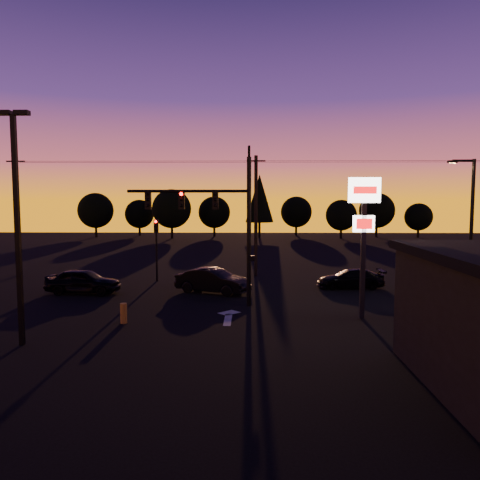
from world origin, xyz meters
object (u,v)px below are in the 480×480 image
object	(u,v)px
parking_lot_light	(17,212)
car_left	(83,281)
bollard	(124,313)
car_right	(351,279)
pylon_sign	(364,217)
secondary_signal	(156,241)
suv_parked	(475,318)
car_mid	(213,281)
traffic_signal_mast	(219,215)
streetlight	(470,223)

from	to	relation	value
parking_lot_light	car_left	xyz separation A→B (m)	(-1.17, 10.15, -4.51)
bollard	car_right	bearing A→B (deg)	35.71
bollard	pylon_sign	bearing A→B (deg)	6.01
secondary_signal	car_right	bearing A→B (deg)	-9.65
bollard	suv_parked	distance (m)	15.48
secondary_signal	car_mid	distance (m)	6.20
parking_lot_light	traffic_signal_mast	bearing A→B (deg)	43.37
bollard	car_mid	xyz separation A→B (m)	(3.60, 7.20, 0.29)
parking_lot_light	car_left	world-z (taller)	parking_lot_light
car_right	streetlight	bearing A→B (deg)	56.08
traffic_signal_mast	car_left	world-z (taller)	traffic_signal_mast
traffic_signal_mast	parking_lot_light	bearing A→B (deg)	-136.63
car_left	car_mid	xyz separation A→B (m)	(7.94, 0.35, -0.00)
streetlight	bollard	distance (m)	19.37
secondary_signal	car_mid	xyz separation A→B (m)	(4.27, -3.98, -2.10)
parking_lot_light	car_right	world-z (taller)	parking_lot_light
traffic_signal_mast	secondary_signal	world-z (taller)	traffic_signal_mast
secondary_signal	car_left	xyz separation A→B (m)	(-3.67, -4.33, -2.10)
car_mid	car_right	bearing A→B (deg)	-55.57
car_left	pylon_sign	bearing A→B (deg)	-105.37
secondary_signal	streetlight	xyz separation A→B (m)	(18.91, -5.99, 1.56)
traffic_signal_mast	suv_parked	bearing A→B (deg)	-25.99
traffic_signal_mast	car_mid	bearing A→B (deg)	100.17
car_mid	streetlight	bearing A→B (deg)	-74.56
traffic_signal_mast	streetlight	xyz separation A→B (m)	(14.01, 1.51, -0.52)
bollard	car_right	xyz separation A→B (m)	(12.45, 8.95, 0.15)
parking_lot_light	secondary_signal	bearing A→B (deg)	80.21
parking_lot_light	suv_parked	bearing A→B (deg)	4.80
bollard	car_mid	size ratio (longest dim) A/B	0.20
suv_parked	car_right	bearing A→B (deg)	118.72
streetlight	car_left	size ratio (longest dim) A/B	1.78
streetlight	car_mid	world-z (taller)	streetlight
car_left	parking_lot_light	bearing A→B (deg)	-168.97
secondary_signal	streetlight	distance (m)	19.89
car_mid	suv_parked	xyz separation A→B (m)	(11.78, -8.95, -0.00)
pylon_sign	traffic_signal_mast	bearing A→B (deg)	160.64
streetlight	suv_parked	distance (m)	8.35
secondary_signal	bollard	distance (m)	11.45
parking_lot_light	car_left	bearing A→B (deg)	96.55
car_left	car_mid	size ratio (longest dim) A/B	0.97
pylon_sign	car_mid	distance (m)	10.63
parking_lot_light	streetlight	distance (m)	23.05
secondary_signal	streetlight	world-z (taller)	streetlight
suv_parked	streetlight	bearing A→B (deg)	80.99
secondary_signal	suv_parked	world-z (taller)	secondary_signal
bollard	suv_parked	world-z (taller)	suv_parked
bollard	car_left	xyz separation A→B (m)	(-4.33, 6.85, 0.29)
parking_lot_light	suv_parked	world-z (taller)	parking_lot_light
parking_lot_light	car_left	size ratio (longest dim) A/B	2.04
car_left	car_right	size ratio (longest dim) A/B	1.04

